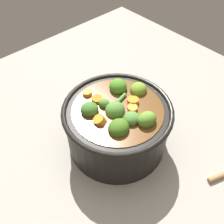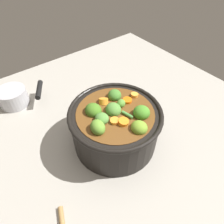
% 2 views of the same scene
% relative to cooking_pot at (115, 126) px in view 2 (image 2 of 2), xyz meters
% --- Properties ---
extents(ground_plane, '(1.10, 1.10, 0.00)m').
position_rel_cooking_pot_xyz_m(ground_plane, '(0.00, 0.00, -0.07)').
color(ground_plane, '#9E998E').
extents(cooking_pot, '(0.26, 0.26, 0.15)m').
position_rel_cooking_pot_xyz_m(cooking_pot, '(0.00, 0.00, 0.00)').
color(cooking_pot, black).
rests_on(cooking_pot, ground_plane).
extents(small_saucepan, '(0.17, 0.14, 0.06)m').
position_rel_cooking_pot_xyz_m(small_saucepan, '(-0.18, 0.36, -0.04)').
color(small_saucepan, '#ADADB2').
rests_on(small_saucepan, ground_plane).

